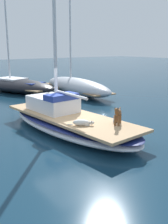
# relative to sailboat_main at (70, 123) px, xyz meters

# --- Properties ---
(ground_plane) EXTENTS (120.00, 120.00, 0.00)m
(ground_plane) POSITION_rel_sailboat_main_xyz_m (0.00, 0.00, -0.34)
(ground_plane) COLOR #143347
(sailboat_main) EXTENTS (3.16, 7.44, 0.66)m
(sailboat_main) POSITION_rel_sailboat_main_xyz_m (0.00, 0.00, 0.00)
(sailboat_main) COLOR white
(sailboat_main) RESTS_ON ground
(mast_main) EXTENTS (0.14, 2.27, 8.27)m
(mast_main) POSITION_rel_sailboat_main_xyz_m (-0.08, 0.76, 4.07)
(mast_main) COLOR silver
(mast_main) RESTS_ON sailboat_main
(cabin_house) EXTENTS (1.59, 2.34, 0.84)m
(cabin_house) POSITION_rel_sailboat_main_xyz_m (-0.11, 1.11, 0.67)
(cabin_house) COLOR silver
(cabin_house) RESTS_ON sailboat_main
(dog_white) EXTENTS (0.80, 0.65, 0.22)m
(dog_white) POSITION_rel_sailboat_main_xyz_m (-0.38, -1.42, 0.43)
(dog_white) COLOR silver
(dog_white) RESTS_ON sailboat_main
(dog_brown) EXTENTS (0.79, 0.64, 0.70)m
(dog_brown) POSITION_rel_sailboat_main_xyz_m (0.70, -2.07, 0.75)
(dog_brown) COLOR brown
(dog_brown) RESTS_ON sailboat_main
(deck_winch) EXTENTS (0.16, 0.16, 0.21)m
(deck_winch) POSITION_rel_sailboat_main_xyz_m (0.88, -1.75, 0.42)
(deck_winch) COLOR #B7B7BC
(deck_winch) RESTS_ON sailboat_main
(moored_boat_starboard_side) EXTENTS (2.32, 7.68, 7.79)m
(moored_boat_starboard_side) POSITION_rel_sailboat_main_xyz_m (5.02, 6.94, 0.27)
(moored_boat_starboard_side) COLOR #B2B7C1
(moored_boat_starboard_side) RESTS_ON ground
(moored_boat_far_astern) EXTENTS (4.87, 7.87, 7.61)m
(moored_boat_far_astern) POSITION_rel_sailboat_main_xyz_m (1.97, 10.51, 0.19)
(moored_boat_far_astern) COLOR black
(moored_boat_far_astern) RESTS_ON ground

